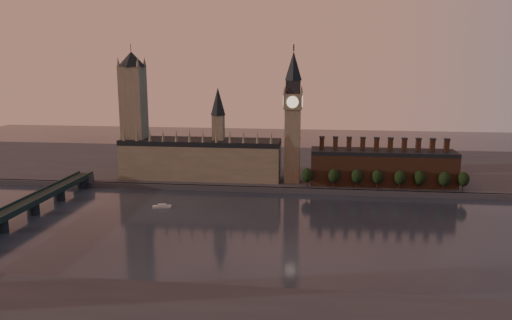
{
  "coord_description": "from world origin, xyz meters",
  "views": [
    {
      "loc": [
        26.93,
        -277.35,
        99.16
      ],
      "look_at": [
        -12.33,
        55.0,
        32.1
      ],
      "focal_mm": 35.0,
      "sensor_mm": 36.0,
      "label": 1
    }
  ],
  "objects": [
    {
      "name": "chimney_block",
      "position": [
        80.0,
        110.0,
        17.82
      ],
      "size": [
        110.0,
        25.0,
        37.0
      ],
      "color": "brown",
      "rests_on": "north_bank"
    },
    {
      "name": "embankment_tree_7",
      "position": [
        136.41,
        93.71,
        13.47
      ],
      "size": [
        8.6,
        8.6,
        14.88
      ],
      "color": "black",
      "rests_on": "north_bank"
    },
    {
      "name": "embankment_tree_1",
      "position": [
        42.36,
        93.98,
        13.47
      ],
      "size": [
        8.6,
        8.6,
        14.88
      ],
      "color": "black",
      "rests_on": "north_bank"
    },
    {
      "name": "palace_of_westminster",
      "position": [
        -64.41,
        114.91,
        21.63
      ],
      "size": [
        130.0,
        30.3,
        74.0
      ],
      "color": "gray",
      "rests_on": "north_bank"
    },
    {
      "name": "embankment_tree_5",
      "position": [
        105.39,
        94.87,
        13.47
      ],
      "size": [
        8.6,
        8.6,
        14.88
      ],
      "color": "black",
      "rests_on": "north_bank"
    },
    {
      "name": "victoria_tower",
      "position": [
        -120.0,
        115.0,
        59.09
      ],
      "size": [
        24.0,
        24.0,
        108.0
      ],
      "color": "gray",
      "rests_on": "north_bank"
    },
    {
      "name": "embankment_tree_6",
      "position": [
        123.02,
        93.53,
        13.47
      ],
      "size": [
        8.6,
        8.6,
        14.88
      ],
      "color": "black",
      "rests_on": "north_bank"
    },
    {
      "name": "river_boat",
      "position": [
        -75.68,
        41.27,
        0.97
      ],
      "size": [
        13.14,
        6.28,
        2.53
      ],
      "rotation": [
        0.0,
        0.0,
        0.22
      ],
      "color": "beige",
      "rests_on": "ground"
    },
    {
      "name": "westminster_bridge",
      "position": [
        -155.0,
        -2.7,
        7.44
      ],
      "size": [
        14.0,
        200.0,
        11.55
      ],
      "color": "#1B2B26",
      "rests_on": "ground"
    },
    {
      "name": "big_ben",
      "position": [
        10.0,
        110.0,
        56.83
      ],
      "size": [
        15.0,
        15.0,
        107.0
      ],
      "color": "gray",
      "rests_on": "north_bank"
    },
    {
      "name": "embankment_tree_0",
      "position": [
        22.35,
        93.55,
        13.47
      ],
      "size": [
        8.6,
        8.6,
        14.88
      ],
      "color": "black",
      "rests_on": "north_bank"
    },
    {
      "name": "north_bank",
      "position": [
        0.0,
        178.04,
        2.0
      ],
      "size": [
        900.0,
        182.0,
        4.0
      ],
      "color": "#414145",
      "rests_on": "ground"
    },
    {
      "name": "embankment_tree_3",
      "position": [
        74.7,
        94.58,
        13.47
      ],
      "size": [
        8.6,
        8.6,
        14.88
      ],
      "color": "black",
      "rests_on": "north_bank"
    },
    {
      "name": "ground",
      "position": [
        0.0,
        0.0,
        0.0
      ],
      "size": [
        900.0,
        900.0,
        0.0
      ],
      "primitive_type": "plane",
      "color": "black",
      "rests_on": "ground"
    },
    {
      "name": "embankment_tree_2",
      "position": [
        59.56,
        94.42,
        13.47
      ],
      "size": [
        8.6,
        8.6,
        14.88
      ],
      "color": "black",
      "rests_on": "north_bank"
    },
    {
      "name": "embankment_tree_4",
      "position": [
        91.15,
        94.1,
        13.47
      ],
      "size": [
        8.6,
        8.6,
        14.88
      ],
      "color": "black",
      "rests_on": "north_bank"
    }
  ]
}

